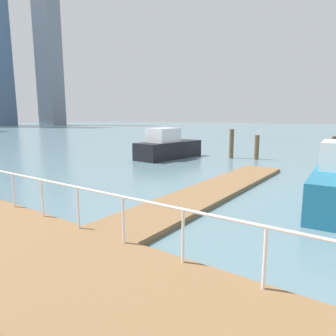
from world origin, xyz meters
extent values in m
plane|color=slate|center=(0.00, 20.00, 0.00)|extent=(300.00, 300.00, 0.00)
cube|color=olive|center=(3.27, 11.90, 0.09)|extent=(13.54, 2.00, 0.18)
cylinder|color=white|center=(-3.15, 7.73, 0.93)|extent=(0.06, 0.06, 1.05)
cylinder|color=white|center=(-3.15, 9.28, 0.93)|extent=(0.06, 0.06, 1.05)
cylinder|color=white|center=(-3.15, 10.82, 0.93)|extent=(0.06, 0.06, 1.05)
cylinder|color=white|center=(-3.15, 12.37, 0.93)|extent=(0.06, 0.06, 1.05)
cylinder|color=white|center=(-3.15, 13.91, 0.93)|extent=(0.06, 0.06, 1.05)
cylinder|color=white|center=(-3.15, 15.46, 0.93)|extent=(0.06, 0.06, 1.05)
cylinder|color=white|center=(-3.15, 10.05, 1.45)|extent=(0.06, 29.34, 0.06)
cylinder|color=#473826|center=(12.52, 8.50, 1.02)|extent=(0.30, 0.30, 2.03)
cylinder|color=brown|center=(14.37, 13.80, 0.92)|extent=(0.34, 0.34, 1.84)
cylinder|color=brown|center=(13.95, 15.65, 1.13)|extent=(0.34, 0.34, 2.25)
cube|color=black|center=(11.22, 19.67, 0.64)|extent=(5.98, 2.66, 1.29)
cube|color=white|center=(10.56, 19.73, 1.82)|extent=(2.37, 1.89, 1.06)
cube|color=slate|center=(65.92, 116.62, 31.24)|extent=(7.29, 9.43, 62.48)
camera|label=1|loc=(-7.64, 6.46, 3.15)|focal=31.64mm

